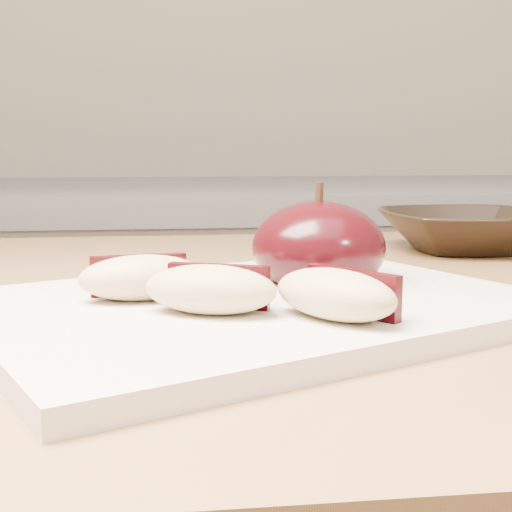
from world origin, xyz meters
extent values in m
cube|color=silver|center=(0.00, 1.20, 0.45)|extent=(2.40, 0.60, 0.90)
cube|color=slate|center=(0.00, 1.20, 0.92)|extent=(2.40, 0.62, 0.04)
cube|color=olive|center=(0.00, 0.50, 0.88)|extent=(1.64, 0.64, 0.04)
cube|color=beige|center=(0.04, 0.41, 0.91)|extent=(0.39, 0.35, 0.01)
ellipsoid|color=black|center=(0.08, 0.46, 0.94)|extent=(0.11, 0.11, 0.06)
cylinder|color=black|center=(0.08, 0.46, 0.97)|extent=(0.01, 0.01, 0.01)
ellipsoid|color=tan|center=(-0.03, 0.41, 0.93)|extent=(0.08, 0.05, 0.03)
cube|color=black|center=(-0.03, 0.42, 0.93)|extent=(0.06, 0.02, 0.02)
ellipsoid|color=tan|center=(0.01, 0.37, 0.93)|extent=(0.08, 0.06, 0.03)
cube|color=black|center=(0.01, 0.38, 0.93)|extent=(0.06, 0.03, 0.02)
ellipsoid|color=tan|center=(0.07, 0.35, 0.93)|extent=(0.07, 0.08, 0.03)
cube|color=black|center=(0.08, 0.36, 0.93)|extent=(0.04, 0.05, 0.02)
imported|color=black|center=(0.28, 0.66, 0.92)|extent=(0.17, 0.17, 0.04)
camera|label=1|loc=(-0.02, -0.01, 1.00)|focal=50.00mm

